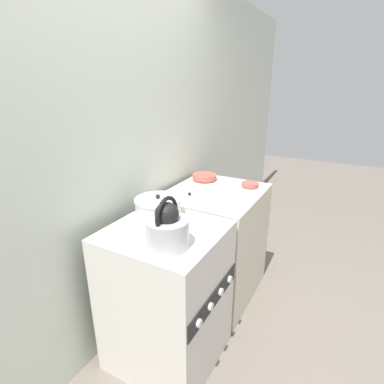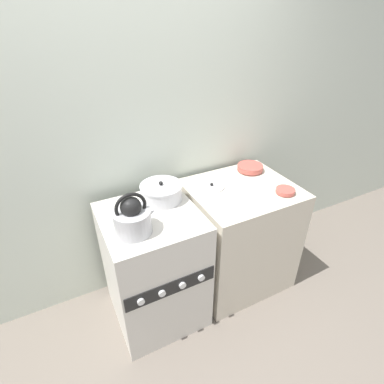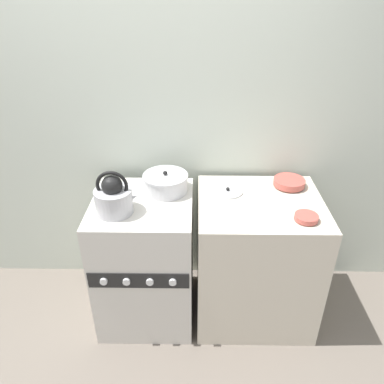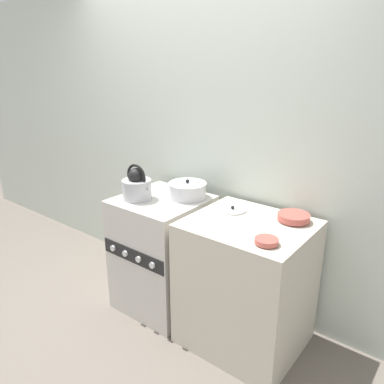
{
  "view_description": "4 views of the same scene",
  "coord_description": "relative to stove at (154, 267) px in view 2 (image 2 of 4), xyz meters",
  "views": [
    {
      "loc": [
        -1.24,
        -0.55,
        1.69
      ],
      "look_at": [
        0.31,
        0.31,
        1.04
      ],
      "focal_mm": 28.0,
      "sensor_mm": 36.0,
      "label": 1
    },
    {
      "loc": [
        -0.46,
        -1.18,
        2.02
      ],
      "look_at": [
        0.32,
        0.35,
        0.98
      ],
      "focal_mm": 28.0,
      "sensor_mm": 36.0,
      "label": 2
    },
    {
      "loc": [
        0.34,
        -1.63,
        2.11
      ],
      "look_at": [
        0.31,
        0.34,
        0.97
      ],
      "focal_mm": 35.0,
      "sensor_mm": 36.0,
      "label": 3
    },
    {
      "loc": [
        1.79,
        -1.61,
        1.87
      ],
      "look_at": [
        0.3,
        0.3,
        1.03
      ],
      "focal_mm": 35.0,
      "sensor_mm": 36.0,
      "label": 4
    }
  ],
  "objects": [
    {
      "name": "kettle",
      "position": [
        -0.14,
        -0.11,
        0.55
      ],
      "size": [
        0.27,
        0.22,
        0.27
      ],
      "color": "#B2B2B7",
      "rests_on": "stove"
    },
    {
      "name": "small_ceramic_bowl",
      "position": [
        0.96,
        -0.17,
        0.47
      ],
      "size": [
        0.14,
        0.14,
        0.04
      ],
      "color": "#B75147",
      "rests_on": "counter"
    },
    {
      "name": "counter",
      "position": [
        0.74,
        0.03,
        -0.0
      ],
      "size": [
        0.77,
        0.68,
        0.9
      ],
      "color": "beige",
      "rests_on": "ground_plane"
    },
    {
      "name": "ground_plane",
      "position": [
        0.0,
        -0.31,
        -0.45
      ],
      "size": [
        12.0,
        12.0,
        0.0
      ],
      "primitive_type": "plane",
      "color": "#70665B"
    },
    {
      "name": "wall_back",
      "position": [
        0.0,
        0.44,
        0.8
      ],
      "size": [
        7.0,
        0.06,
        2.5
      ],
      "color": "silver",
      "rests_on": "ground_plane"
    },
    {
      "name": "enamel_bowl",
      "position": [
        0.95,
        0.22,
        0.48
      ],
      "size": [
        0.21,
        0.21,
        0.05
      ],
      "color": "#B75147",
      "rests_on": "counter"
    },
    {
      "name": "stove",
      "position": [
        0.0,
        0.0,
        0.0
      ],
      "size": [
        0.62,
        0.65,
        0.91
      ],
      "color": "beige",
      "rests_on": "ground_plane"
    },
    {
      "name": "loose_pot_lid",
      "position": [
        0.54,
        0.14,
        0.45
      ],
      "size": [
        0.19,
        0.19,
        0.03
      ],
      "color": "silver",
      "rests_on": "counter"
    },
    {
      "name": "cooking_pot",
      "position": [
        0.14,
        0.14,
        0.51
      ],
      "size": [
        0.29,
        0.29,
        0.14
      ],
      "color": "silver",
      "rests_on": "stove"
    }
  ]
}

